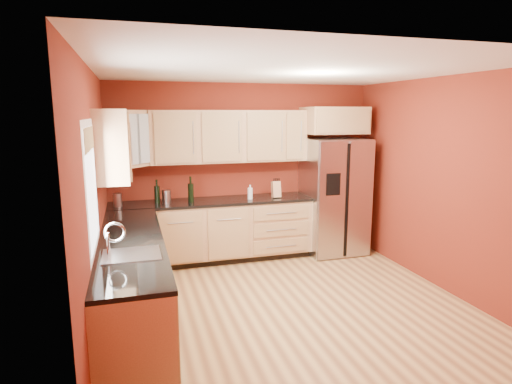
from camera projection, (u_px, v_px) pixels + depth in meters
floor at (289, 304)px, 4.90m from camera, size 4.00×4.00×0.00m
ceiling at (292, 70)px, 4.42m from camera, size 4.00×4.00×0.00m
wall_back at (244, 170)px, 6.55m from camera, size 4.00×0.04×2.60m
wall_front at (401, 248)px, 2.77m from camera, size 4.00×0.04×2.60m
wall_left at (96, 204)px, 4.10m from camera, size 0.04×4.00×2.60m
wall_right at (444, 185)px, 5.22m from camera, size 0.04×4.00×2.60m
base_cabinets_back at (213, 232)px, 6.27m from camera, size 2.90×0.60×0.88m
base_cabinets_left at (133, 285)px, 4.34m from camera, size 0.60×2.80×0.88m
countertop_back at (212, 202)px, 6.17m from camera, size 2.90×0.62×0.04m
countertop_left at (131, 241)px, 4.26m from camera, size 0.62×2.80×0.04m
upper_cabinets_back at (230, 136)px, 6.23m from camera, size 2.30×0.33×0.75m
upper_cabinets_left at (113, 144)px, 4.74m from camera, size 0.33×1.35×0.75m
corner_upper_cabinet at (128, 139)px, 5.68m from camera, size 0.67×0.67×0.75m
over_fridge_cabinet at (334, 120)px, 6.50m from camera, size 0.92×0.60×0.40m
refrigerator at (334, 196)px, 6.64m from camera, size 0.90×0.75×1.78m
window at (92, 187)px, 3.59m from camera, size 0.03×0.90×1.00m
sink_faucet at (131, 239)px, 3.76m from camera, size 0.50×0.42×0.30m
canister_left at (118, 200)px, 5.73m from camera, size 0.12×0.12×0.18m
canister_right at (167, 197)px, 5.93m from camera, size 0.15×0.15×0.19m
wine_bottle_a at (157, 191)px, 5.93m from camera, size 0.10×0.10×0.34m
wine_bottle_b at (191, 189)px, 6.01m from camera, size 0.11×0.11×0.37m
knife_block at (276, 189)px, 6.36m from camera, size 0.12×0.11×0.24m
soap_dispenser at (250, 192)px, 6.23m from camera, size 0.08×0.08×0.21m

